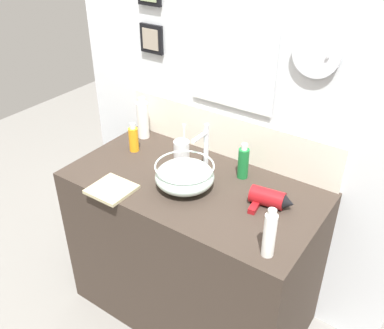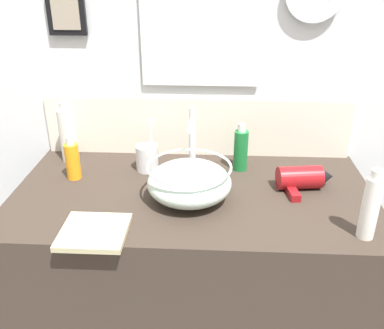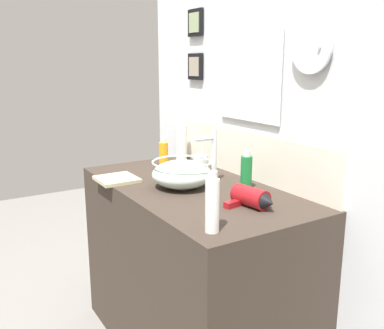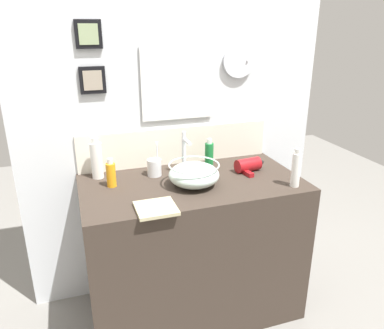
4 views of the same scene
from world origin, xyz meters
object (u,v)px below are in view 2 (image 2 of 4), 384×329
glass_bowl_sink (189,182)px  hair_drier (304,178)px  toothbrush_cup (147,158)px  lotion_bottle (72,160)px  soap_dispenser (371,206)px  hand_towel (94,232)px  shampoo_bottle (68,134)px  spray_bottle (241,149)px  faucet (192,139)px

glass_bowl_sink → hair_drier: bearing=14.1°
toothbrush_cup → lotion_bottle: (-0.25, -0.08, 0.02)m
soap_dispenser → hand_towel: 0.76m
hair_drier → hand_towel: bearing=-154.4°
lotion_bottle → shampoo_bottle: (-0.06, 0.14, 0.04)m
shampoo_bottle → hand_towel: 0.53m
spray_bottle → hand_towel: (-0.43, -0.43, -0.07)m
soap_dispenser → spray_bottle: soap_dispenser is taller
glass_bowl_sink → faucet: faucet is taller
faucet → hair_drier: 0.40m
shampoo_bottle → hand_towel: bearing=-65.8°
toothbrush_cup → lotion_bottle: size_ratio=1.26×
lotion_bottle → shampoo_bottle: 0.16m
soap_dispenser → hand_towel: size_ratio=1.12×
toothbrush_cup → shampoo_bottle: size_ratio=0.85×
glass_bowl_sink → hand_towel: 0.33m
hair_drier → soap_dispenser: bearing=-65.7°
shampoo_bottle → soap_dispenser: bearing=-24.8°
glass_bowl_sink → spray_bottle: 0.28m
faucet → shampoo_bottle: size_ratio=1.08×
hair_drier → faucet: bearing=170.2°
hair_drier → shampoo_bottle: size_ratio=0.85×
soap_dispenser → spray_bottle: (-0.33, 0.40, -0.02)m
toothbrush_cup → spray_bottle: (0.34, 0.02, 0.03)m
spray_bottle → toothbrush_cup: bearing=-176.1°
lotion_bottle → spray_bottle: (0.58, 0.10, 0.01)m
faucet → lotion_bottle: bearing=-175.4°
faucet → hand_towel: 0.47m
hair_drier → spray_bottle: size_ratio=1.11×
faucet → hair_drier: bearing=-9.8°
soap_dispenser → glass_bowl_sink: bearing=160.5°
hair_drier → lotion_bottle: (-0.79, 0.03, 0.03)m
faucet → hair_drier: faucet is taller
lotion_bottle → shampoo_bottle: size_ratio=0.68×
glass_bowl_sink → spray_bottle: spray_bottle is taller
toothbrush_cup → soap_dispenser: bearing=-29.8°
hair_drier → toothbrush_cup: size_ratio=1.00×
soap_dispenser → lotion_bottle: 0.96m
glass_bowl_sink → shampoo_bottle: bearing=150.0°
faucet → toothbrush_cup: size_ratio=1.28×
soap_dispenser → shampoo_bottle: size_ratio=0.90×
shampoo_bottle → hand_towel: (0.22, -0.48, -0.10)m
hair_drier → lotion_bottle: bearing=177.7°
soap_dispenser → spray_bottle: bearing=129.1°
glass_bowl_sink → faucet: (0.00, 0.16, 0.08)m
faucet → spray_bottle: (0.17, 0.07, -0.06)m
glass_bowl_sink → faucet: size_ratio=1.07×
spray_bottle → faucet: bearing=-158.8°
faucet → spray_bottle: bearing=21.2°
faucet → soap_dispenser: (0.50, -0.34, -0.05)m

